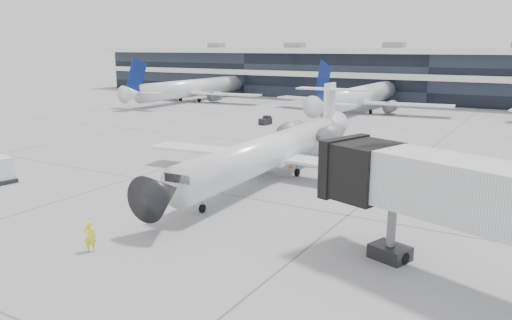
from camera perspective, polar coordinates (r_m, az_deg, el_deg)
The scene contains 9 objects.
ground at distance 39.52m, azimuth -3.31°, elevation -3.94°, with size 220.00×220.00×0.00m, color gray.
terminal at distance 115.52m, azimuth 20.18°, elevation 8.86°, with size 170.00×22.00×10.00m, color black.
bg_jet_left at distance 109.40m, azimuth -6.93°, elevation 6.74°, with size 32.00×40.00×9.60m, color white, non-canonical shape.
bg_jet_center at distance 91.88m, azimuth 11.84°, elevation 5.42°, with size 32.00×40.00×9.60m, color white, non-canonical shape.
regional_jet at distance 44.12m, azimuth 2.20°, elevation 1.29°, with size 26.20×32.61×7.54m.
ramp_worker at distance 30.04m, azimuth -18.44°, elevation -8.25°, with size 0.67×0.44×1.83m, color #FBFF1A.
cargo_uld at distance 48.04m, azimuth -27.25°, elevation -1.02°, with size 2.97×2.44×2.14m.
traffic_cone at distance 48.16m, azimuth 3.99°, elevation -0.60°, with size 0.44×0.44×0.50m.
far_tug at distance 75.00m, azimuth 1.11°, elevation 4.52°, with size 1.37×2.12×1.29m.
Camera 1 is at (21.15, -31.38, 11.36)m, focal length 35.00 mm.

